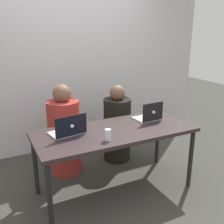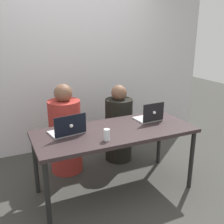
# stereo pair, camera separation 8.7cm
# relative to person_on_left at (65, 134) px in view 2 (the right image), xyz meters

# --- Properties ---
(ground_plane) EXTENTS (12.00, 12.00, 0.00)m
(ground_plane) POSITION_rel_person_on_left_xyz_m (0.38, -0.67, -0.51)
(ground_plane) COLOR #393934
(back_wall) EXTENTS (4.52, 0.10, 2.42)m
(back_wall) POSITION_rel_person_on_left_xyz_m (0.38, 0.77, 0.70)
(back_wall) COLOR silver
(back_wall) RESTS_ON ground
(desk) EXTENTS (1.74, 0.74, 0.74)m
(desk) POSITION_rel_person_on_left_xyz_m (0.38, -0.67, 0.17)
(desk) COLOR #312526
(desk) RESTS_ON ground
(person_on_left) EXTENTS (0.46, 0.46, 1.15)m
(person_on_left) POSITION_rel_person_on_left_xyz_m (0.00, 0.00, 0.00)
(person_on_left) COLOR #A32E28
(person_on_left) RESTS_ON ground
(person_on_right) EXTENTS (0.43, 0.43, 1.07)m
(person_on_right) POSITION_rel_person_on_left_xyz_m (0.76, 0.00, -0.04)
(person_on_right) COLOR black
(person_on_right) RESTS_ON ground
(laptop_back_left) EXTENTS (0.37, 0.29, 0.22)m
(laptop_back_left) POSITION_rel_person_on_left_xyz_m (-0.12, -0.58, 0.28)
(laptop_back_left) COLOR silver
(laptop_back_left) RESTS_ON desk
(laptop_back_right) EXTENTS (0.30, 0.28, 0.23)m
(laptop_back_right) POSITION_rel_person_on_left_xyz_m (0.88, -0.57, 0.28)
(laptop_back_right) COLOR silver
(laptop_back_right) RESTS_ON desk
(water_glass_left) EXTENTS (0.06, 0.06, 0.12)m
(water_glass_left) POSITION_rel_person_on_left_xyz_m (0.19, -0.89, 0.28)
(water_glass_left) COLOR white
(water_glass_left) RESTS_ON desk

